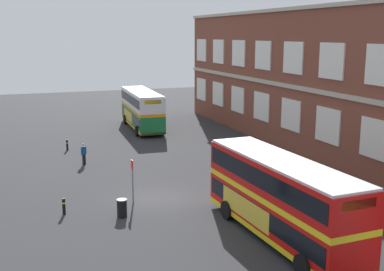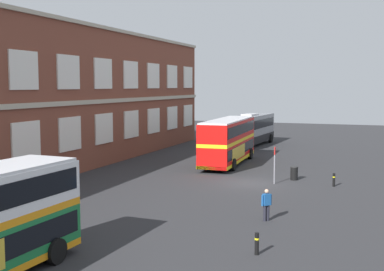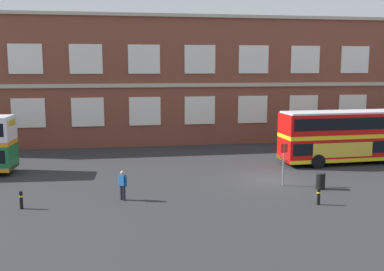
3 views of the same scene
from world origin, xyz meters
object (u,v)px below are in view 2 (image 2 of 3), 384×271
object	(u,v)px
station_litter_bin	(294,173)
safety_bollard_west	(257,243)
safety_bollard_east	(334,180)
touring_coach	(250,130)
waiting_passenger	(266,204)
bus_stand_flag	(275,161)
double_decker_middle	(228,141)

from	to	relation	value
station_litter_bin	safety_bollard_west	size ratio (longest dim) A/B	1.08
safety_bollard_west	safety_bollard_east	distance (m)	15.97
touring_coach	safety_bollard_east	xyz separation A→B (m)	(-21.08, -11.21, -1.42)
waiting_passenger	touring_coach	bearing A→B (deg)	15.22
bus_stand_flag	touring_coach	bearing A→B (deg)	18.20
touring_coach	safety_bollard_west	world-z (taller)	touring_coach
bus_stand_flag	station_litter_bin	distance (m)	2.54
double_decker_middle	waiting_passenger	size ratio (longest dim) A/B	6.52
bus_stand_flag	waiting_passenger	bearing A→B (deg)	-171.45
double_decker_middle	touring_coach	size ratio (longest dim) A/B	0.91
safety_bollard_west	safety_bollard_east	size ratio (longest dim) A/B	1.00
double_decker_middle	waiting_passenger	bearing A→B (deg)	-157.80
waiting_passenger	station_litter_bin	distance (m)	12.06
double_decker_middle	waiting_passenger	world-z (taller)	double_decker_middle
touring_coach	bus_stand_flag	distance (m)	22.70
safety_bollard_east	waiting_passenger	bearing A→B (deg)	166.09
bus_stand_flag	safety_bollard_east	distance (m)	4.30
safety_bollard_west	safety_bollard_east	xyz separation A→B (m)	(15.86, -1.90, 0.00)
double_decker_middle	bus_stand_flag	xyz separation A→B (m)	(-7.57, -5.68, -0.51)
bus_stand_flag	double_decker_middle	bearing A→B (deg)	36.89
touring_coach	bus_stand_flag	bearing A→B (deg)	-161.80
double_decker_middle	waiting_passenger	distance (m)	19.06
double_decker_middle	station_litter_bin	distance (m)	8.93
double_decker_middle	safety_bollard_west	world-z (taller)	double_decker_middle
station_litter_bin	safety_bollard_east	xyz separation A→B (m)	(-1.52, -3.01, -0.03)
touring_coach	station_litter_bin	size ratio (longest dim) A/B	11.80
safety_bollard_east	double_decker_middle	bearing A→B (deg)	54.13
touring_coach	safety_bollard_east	world-z (taller)	touring_coach
double_decker_middle	station_litter_bin	xyz separation A→B (m)	(-5.57, -6.79, -1.63)
touring_coach	station_litter_bin	world-z (taller)	touring_coach
waiting_passenger	station_litter_bin	world-z (taller)	waiting_passenger
safety_bollard_west	double_decker_middle	bearing A→B (deg)	19.00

